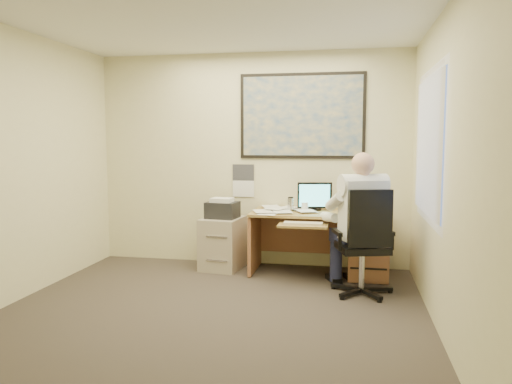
% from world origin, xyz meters
% --- Properties ---
extents(room_shell, '(4.00, 4.50, 2.70)m').
position_xyz_m(room_shell, '(0.00, 0.00, 1.35)').
color(room_shell, '#37302A').
rests_on(room_shell, ground).
extents(desk, '(1.60, 0.97, 1.08)m').
position_xyz_m(desk, '(1.22, 1.90, 0.44)').
color(desk, '#9E7F44').
rests_on(desk, ground).
extents(world_map, '(1.56, 0.03, 1.06)m').
position_xyz_m(world_map, '(0.65, 2.23, 1.90)').
color(world_map, '#1E4C93').
rests_on(world_map, room_shell).
extents(wall_calendar, '(0.28, 0.01, 0.42)m').
position_xyz_m(wall_calendar, '(-0.10, 2.24, 1.08)').
color(wall_calendar, white).
rests_on(wall_calendar, room_shell).
extents(window_blinds, '(0.06, 1.40, 1.30)m').
position_xyz_m(window_blinds, '(1.97, 0.80, 1.55)').
color(window_blinds, beige).
rests_on(window_blinds, room_shell).
extents(filing_cabinet, '(0.52, 0.60, 0.89)m').
position_xyz_m(filing_cabinet, '(-0.29, 1.91, 0.38)').
color(filing_cabinet, '#B0A38E').
rests_on(filing_cabinet, ground).
extents(office_chair, '(0.82, 0.82, 1.12)m').
position_xyz_m(office_chair, '(1.38, 1.12, 0.33)').
color(office_chair, black).
rests_on(office_chair, ground).
extents(person, '(0.94, 1.08, 1.48)m').
position_xyz_m(person, '(1.39, 1.20, 0.74)').
color(person, white).
rests_on(person, office_chair).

